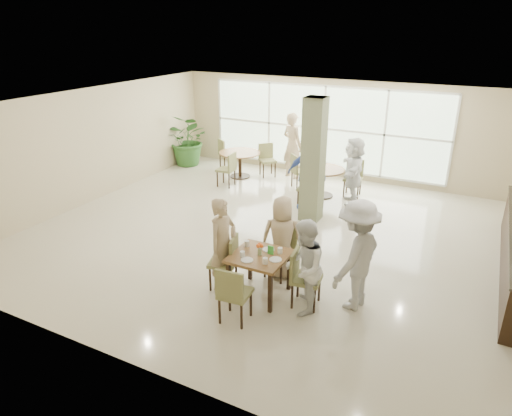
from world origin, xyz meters
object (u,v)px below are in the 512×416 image
at_px(adult_standing, 292,146).
at_px(teen_left, 223,245).
at_px(round_table_right, 322,175).
at_px(main_table, 260,260).
at_px(adult_a, 306,175).
at_px(round_table_left, 240,157).
at_px(adult_b, 353,171).
at_px(teen_right, 304,267).
at_px(potted_plant, 189,140).
at_px(teen_far, 282,237).
at_px(teen_standing, 357,255).

bearing_deg(adult_standing, teen_left, 125.20).
bearing_deg(round_table_right, main_table, -82.38).
xyz_separation_m(adult_a, adult_standing, (-1.24, 2.05, 0.12)).
xyz_separation_m(round_table_left, adult_standing, (1.36, 0.67, 0.36)).
relative_size(round_table_right, adult_b, 0.68).
bearing_deg(teen_right, round_table_right, -179.86).
bearing_deg(potted_plant, teen_right, -43.25).
xyz_separation_m(round_table_left, round_table_right, (2.69, -0.43, -0.01)).
relative_size(teen_far, adult_standing, 0.79).
bearing_deg(adult_standing, round_table_left, 48.88).
bearing_deg(teen_left, adult_b, 0.72).
distance_m(teen_right, adult_b, 4.97).
xyz_separation_m(round_table_left, potted_plant, (-2.02, 0.34, 0.23)).
bearing_deg(teen_left, teen_far, -31.61).
distance_m(potted_plant, adult_b, 5.61).
bearing_deg(adult_b, adult_standing, -136.61).
distance_m(potted_plant, teen_far, 7.37).
bearing_deg(potted_plant, adult_b, -9.09).
bearing_deg(teen_far, teen_right, 112.30).
height_order(potted_plant, teen_standing, teen_standing).
bearing_deg(potted_plant, adult_a, -20.45).
xyz_separation_m(teen_right, adult_standing, (-2.79, 6.14, 0.18)).
distance_m(main_table, adult_standing, 6.38).
height_order(round_table_right, teen_right, teen_right).
distance_m(teen_left, adult_a, 4.06).
bearing_deg(round_table_right, teen_far, -80.18).
bearing_deg(teen_far, potted_plant, -61.78).
xyz_separation_m(main_table, teen_left, (-0.65, -0.06, 0.16)).
distance_m(main_table, round_table_left, 6.34).
xyz_separation_m(teen_left, adult_standing, (-1.34, 6.11, 0.14)).
bearing_deg(round_table_right, potted_plant, 170.75).
bearing_deg(adult_a, main_table, -79.55).
distance_m(teen_far, adult_a, 3.36).
xyz_separation_m(potted_plant, teen_standing, (6.85, -5.31, 0.09)).
relative_size(main_table, teen_standing, 0.49).
bearing_deg(adult_standing, round_table_right, 163.31).
xyz_separation_m(teen_far, teen_standing, (1.41, -0.34, 0.15)).
xyz_separation_m(teen_left, adult_a, (-0.10, 4.06, 0.02)).
height_order(round_table_left, teen_right, teen_right).
bearing_deg(teen_standing, teen_left, -65.24).
relative_size(round_table_left, teen_standing, 0.66).
distance_m(round_table_right, teen_left, 5.02).
distance_m(main_table, adult_a, 4.07).
relative_size(teen_left, teen_right, 1.06).
xyz_separation_m(round_table_left, teen_far, (3.42, -4.64, 0.16)).
bearing_deg(round_table_left, potted_plant, 170.51).
bearing_deg(round_table_right, adult_b, -8.16).
bearing_deg(teen_left, round_table_left, 36.63).
xyz_separation_m(round_table_left, teen_right, (4.16, -5.47, 0.18)).
bearing_deg(teen_right, teen_left, -107.24).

